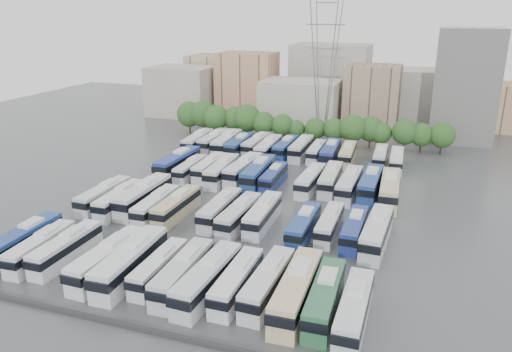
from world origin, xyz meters
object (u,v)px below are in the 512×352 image
(bus_r0_s0, at_px, (25,239))
(bus_r1_s6, at_px, (220,209))
(bus_r1_s13, at_px, (377,232))
(bus_r3_s1, at_px, (214,141))
(bus_r0_s6, at_px, (159,267))
(bus_r2_s3, at_px, (209,167))
(bus_r0_s10, at_px, (268,282))
(bus_r1_s1, at_px, (120,199))
(bus_r2_s11, at_px, (349,184))
(bus_r3_s10, at_px, (347,154))
(bus_r0_s13, at_px, (354,310))
(bus_r1_s12, at_px, (354,229))
(bus_r2_s9, at_px, (311,180))
(electricity_pylon, at_px, (324,59))
(bus_r1_s2, at_px, (143,196))
(bus_r3_s6, at_px, (286,148))
(bus_r2_s1, at_px, (178,163))
(bus_r3_s3, at_px, (240,145))
(bus_r3_s2, at_px, (227,143))
(bus_r0_s11, at_px, (297,290))
(bus_r1_s11, at_px, (330,224))
(bus_r0_s12, at_px, (325,298))
(bus_r0_s5, at_px, (131,262))
(bus_r3_s7, at_px, (301,148))
(bus_r1_s7, at_px, (239,215))
(bus_r3_s12, at_px, (380,157))
(bus_r0_s4, at_px, (108,259))
(bus_r2_s2, at_px, (190,169))
(bus_r1_s3, at_px, (156,205))
(bus_r1_s0, at_px, (104,195))
(bus_r1_s10, at_px, (304,225))
(bus_r2_s13, at_px, (390,189))
(bus_r2_s4, at_px, (222,171))
(bus_r3_s4, at_px, (256,144))
(bus_r3_s5, at_px, (268,148))
(bus_r1_s8, at_px, (263,214))
(bus_r2_s5, at_px, (243,169))
(bus_r0_s9, at_px, (237,281))
(bus_r0_s2, at_px, (66,248))
(apartment_tower, at_px, (465,85))
(bus_r1_s4, at_px, (176,206))
(bus_r3_s9, at_px, (330,153))
(bus_r3_s13, at_px, (397,160))
(bus_r2_s6, at_px, (258,173))
(bus_r0_s8, at_px, (208,278))

(bus_r0_s0, relative_size, bus_r1_s6, 1.02)
(bus_r1_s13, xyz_separation_m, bus_r3_s1, (-39.66, 36.66, -0.05))
(bus_r0_s6, relative_size, bus_r2_s3, 0.94)
(bus_r0_s10, height_order, bus_r1_s1, bus_r0_s10)
(bus_r2_s11, relative_size, bus_r3_s10, 1.07)
(bus_r0_s13, xyz_separation_m, bus_r1_s12, (-2.86, 19.52, -0.12))
(bus_r2_s9, bearing_deg, electricity_pylon, 101.43)
(bus_r1_s2, height_order, bus_r3_s6, bus_r1_s2)
(bus_r2_s1, relative_size, bus_r3_s3, 1.09)
(bus_r2_s1, height_order, bus_r3_s2, bus_r2_s1)
(bus_r1_s6, height_order, bus_r1_s12, bus_r1_s6)
(bus_r0_s11, height_order, bus_r1_s11, bus_r0_s11)
(bus_r0_s12, bearing_deg, bus_r0_s5, 178.97)
(bus_r3_s7, bearing_deg, bus_r1_s7, -89.58)
(bus_r0_s10, bearing_deg, bus_r3_s10, 91.60)
(bus_r1_s6, bearing_deg, bus_r0_s11, -47.98)
(bus_r0_s0, relative_size, bus_r3_s12, 1.09)
(bus_r0_s4, relative_size, bus_r0_s13, 1.07)
(bus_r0_s0, bearing_deg, bus_r3_s1, 85.22)
(bus_r2_s2, bearing_deg, bus_r1_s11, -29.88)
(bus_r1_s3, xyz_separation_m, bus_r2_s3, (-0.18, 20.11, -0.03))
(bus_r1_s0, distance_m, bus_r1_s10, 32.89)
(bus_r1_s1, bearing_deg, bus_r2_s13, 22.75)
(bus_r0_s12, height_order, bus_r2_s4, bus_r2_s4)
(electricity_pylon, relative_size, bus_r3_s4, 2.76)
(bus_r3_s5, distance_m, bus_r3_s10, 16.67)
(bus_r1_s0, relative_size, bus_r2_s1, 0.88)
(bus_r1_s8, bearing_deg, bus_r2_s5, 117.22)
(bus_r0_s6, bearing_deg, bus_r0_s9, -0.56)
(bus_r0_s2, bearing_deg, apartment_tower, 59.25)
(bus_r1_s4, xyz_separation_m, bus_r2_s2, (-6.42, 17.77, -0.16))
(bus_r1_s11, relative_size, bus_r3_s9, 0.83)
(bus_r1_s10, distance_m, bus_r3_s13, 37.50)
(bus_r3_s3, relative_size, bus_r3_s7, 1.00)
(bus_r0_s2, relative_size, bus_r0_s9, 1.01)
(bus_r2_s6, bearing_deg, apartment_tower, 51.00)
(bus_r2_s5, relative_size, bus_r3_s13, 1.15)
(bus_r1_s4, height_order, bus_r3_s7, bus_r3_s7)
(apartment_tower, bearing_deg, bus_r1_s10, -109.09)
(bus_r0_s13, bearing_deg, bus_r2_s9, 109.42)
(bus_r0_s11, bearing_deg, bus_r3_s10, 92.53)
(bus_r3_s1, relative_size, bus_r3_s12, 1.13)
(bus_r0_s9, bearing_deg, bus_r3_s2, 113.05)
(bus_r1_s7, distance_m, bus_r3_s9, 36.52)
(bus_r2_s13, xyz_separation_m, bus_r3_s5, (-26.62, 17.92, -0.16))
(bus_r0_s8, height_order, bus_r2_s2, bus_r0_s8)
(bus_r2_s2, xyz_separation_m, bus_r3_s10, (26.42, 18.86, 0.16))
(bus_r1_s1, xyz_separation_m, bus_r1_s8, (23.05, 1.68, 0.02))
(bus_r0_s6, height_order, bus_r1_s10, bus_r1_s10)
(bus_r3_s3, height_order, bus_r3_s13, bus_r3_s3)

